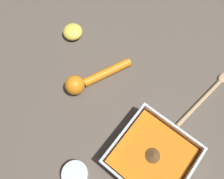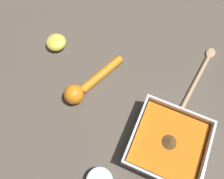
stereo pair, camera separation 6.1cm
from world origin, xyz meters
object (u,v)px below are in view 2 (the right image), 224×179
(lemon_half, at_px, (56,42))
(wooden_spoon, at_px, (200,73))
(square_dish, at_px, (167,143))
(lemon_squeezer, at_px, (84,87))

(lemon_half, distance_m, wooden_spoon, 0.46)
(square_dish, relative_size, lemon_squeezer, 0.93)
(square_dish, height_order, lemon_squeezer, square_dish)
(square_dish, xyz_separation_m, lemon_squeezer, (-0.06, -0.27, -0.00))
(lemon_squeezer, distance_m, wooden_spoon, 0.35)
(square_dish, xyz_separation_m, wooden_spoon, (-0.25, 0.03, -0.02))
(lemon_squeezer, bearing_deg, wooden_spoon, 145.40)
(square_dish, relative_size, wooden_spoon, 0.78)
(wooden_spoon, bearing_deg, square_dish, -178.76)
(square_dish, height_order, lemon_half, square_dish)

